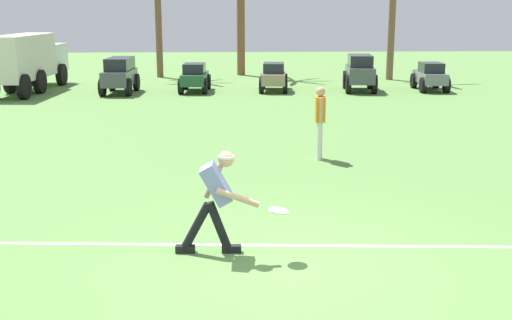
# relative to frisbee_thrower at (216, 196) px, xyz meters

# --- Properties ---
(ground_plane) EXTENTS (80.00, 80.00, 0.00)m
(ground_plane) POSITION_rel_frisbee_thrower_xyz_m (0.92, -0.53, -0.79)
(ground_plane) COLOR #5A8742
(field_line_paint) EXTENTS (21.62, 1.63, 0.01)m
(field_line_paint) POSITION_rel_frisbee_thrower_xyz_m (0.92, 0.21, -0.78)
(field_line_paint) COLOR white
(field_line_paint) RESTS_ON ground_plane
(frisbee_thrower) EXTENTS (1.12, 0.49, 1.39)m
(frisbee_thrower) POSITION_rel_frisbee_thrower_xyz_m (0.00, 0.00, 0.00)
(frisbee_thrower) COLOR black
(frisbee_thrower) RESTS_ON ground_plane
(frisbee_in_flight) EXTENTS (0.27, 0.27, 0.06)m
(frisbee_in_flight) POSITION_rel_frisbee_thrower_xyz_m (0.81, -0.23, -0.14)
(frisbee_in_flight) COLOR white
(teammate_near_sideline) EXTENTS (0.22, 0.50, 1.56)m
(teammate_near_sideline) POSITION_rel_frisbee_thrower_xyz_m (2.16, 5.34, 0.15)
(teammate_near_sideline) COLOR silver
(teammate_near_sideline) RESTS_ON ground_plane
(parked_car_slot_a) EXTENTS (1.25, 2.44, 1.34)m
(parked_car_slot_a) POSITION_rel_frisbee_thrower_xyz_m (-3.85, 16.60, -0.07)
(parked_car_slot_a) COLOR #474C51
(parked_car_slot_a) RESTS_ON ground_plane
(parked_car_slot_b) EXTENTS (1.21, 2.25, 1.10)m
(parked_car_slot_b) POSITION_rel_frisbee_thrower_xyz_m (-1.02, 16.89, -0.22)
(parked_car_slot_b) COLOR #235133
(parked_car_slot_b) RESTS_ON ground_plane
(parked_car_slot_c) EXTENTS (1.28, 2.28, 1.10)m
(parked_car_slot_c) POSITION_rel_frisbee_thrower_xyz_m (2.06, 16.97, -0.22)
(parked_car_slot_c) COLOR #998466
(parked_car_slot_c) RESTS_ON ground_plane
(parked_car_slot_d) EXTENTS (1.41, 2.45, 1.40)m
(parked_car_slot_d) POSITION_rel_frisbee_thrower_xyz_m (5.42, 16.79, -0.05)
(parked_car_slot_d) COLOR #474C51
(parked_car_slot_d) RESTS_ON ground_plane
(parked_car_slot_e) EXTENTS (1.21, 2.25, 1.10)m
(parked_car_slot_e) POSITION_rel_frisbee_thrower_xyz_m (8.22, 16.80, -0.22)
(parked_car_slot_e) COLOR slate
(parked_car_slot_e) RESTS_ON ground_plane
(box_truck) EXTENTS (1.74, 5.97, 2.20)m
(box_truck) POSITION_rel_frisbee_thrower_xyz_m (-7.41, 17.30, 0.44)
(box_truck) COLOR silver
(box_truck) RESTS_ON ground_plane
(palm_tree_right_of_centre) EXTENTS (3.38, 3.08, 5.47)m
(palm_tree_right_of_centre) POSITION_rel_frisbee_thrower_xyz_m (7.60, 20.74, 2.50)
(palm_tree_right_of_centre) COLOR brown
(palm_tree_right_of_centre) RESTS_ON ground_plane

